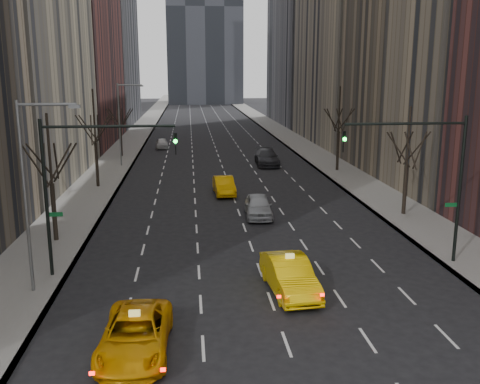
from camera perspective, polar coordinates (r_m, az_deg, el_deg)
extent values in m
cube|color=slate|center=(85.80, -11.24, 5.60)|extent=(4.50, 320.00, 0.15)
cube|color=slate|center=(86.83, 5.14, 5.87)|extent=(4.50, 320.00, 0.15)
cylinder|color=black|center=(34.84, -19.21, -2.02)|extent=(0.28, 0.28, 3.57)
cylinder|color=black|center=(34.10, -19.69, 4.35)|extent=(0.16, 0.16, 4.25)
cylinder|color=black|center=(35.01, -19.02, 3.12)|extent=(0.42, 1.80, 2.52)
cylinder|color=black|center=(34.32, -18.16, 3.00)|extent=(1.74, 0.72, 2.52)
cylinder|color=black|center=(33.54, -18.71, 2.74)|extent=(1.46, 1.25, 2.52)
cylinder|color=black|center=(33.46, -20.17, 2.61)|extent=(0.42, 1.80, 2.52)
cylinder|color=black|center=(34.16, -21.01, 2.74)|extent=(1.74, 0.72, 2.52)
cylinder|color=black|center=(34.92, -20.42, 2.99)|extent=(1.46, 1.25, 2.52)
cylinder|color=black|center=(50.14, -15.02, 2.85)|extent=(0.28, 0.28, 3.99)
cylinder|color=black|center=(49.61, -15.31, 7.83)|extent=(0.16, 0.16, 4.75)
cylinder|color=black|center=(50.52, -14.91, 6.62)|extent=(0.42, 1.80, 2.52)
cylinder|color=black|center=(49.87, -14.26, 6.58)|extent=(1.74, 0.72, 2.52)
cylinder|color=black|center=(49.06, -14.58, 6.47)|extent=(1.46, 1.25, 2.52)
cylinder|color=black|center=(48.90, -15.57, 6.39)|extent=(0.42, 1.80, 2.52)
cylinder|color=black|center=(49.56, -16.22, 6.43)|extent=(1.74, 0.72, 2.52)
cylinder|color=black|center=(50.37, -15.87, 6.55)|extent=(1.46, 1.25, 2.52)
cylinder|color=black|center=(67.81, -12.56, 5.19)|extent=(0.28, 0.28, 3.36)
cylinder|color=black|center=(67.44, -12.72, 8.29)|extent=(0.16, 0.16, 4.00)
cylinder|color=black|center=(68.32, -12.47, 7.71)|extent=(0.42, 1.80, 2.52)
cylinder|color=black|center=(67.70, -11.97, 7.69)|extent=(1.74, 0.72, 2.52)
cylinder|color=black|center=(66.88, -12.18, 7.62)|extent=(1.46, 1.25, 2.52)
cylinder|color=black|center=(66.68, -12.90, 7.57)|extent=(0.42, 1.80, 2.52)
cylinder|color=black|center=(67.32, -13.40, 7.59)|extent=(1.74, 0.72, 2.52)
cylinder|color=black|center=(68.13, -13.18, 7.66)|extent=(1.46, 1.25, 2.52)
cylinder|color=black|center=(40.81, 17.18, 0.22)|extent=(0.28, 0.28, 3.57)
cylinder|color=black|center=(40.18, 17.55, 5.67)|extent=(0.16, 0.16, 4.25)
cylinder|color=black|center=(41.12, 17.20, 4.58)|extent=(0.42, 1.80, 2.52)
cylinder|color=black|center=(40.88, 18.35, 4.46)|extent=(1.74, 0.72, 2.52)
cylinder|color=black|center=(40.05, 18.64, 4.28)|extent=(1.46, 1.25, 2.52)
cylinder|color=black|center=(39.46, 17.73, 4.22)|extent=(0.42, 1.80, 2.52)
cylinder|color=black|center=(39.71, 16.55, 4.35)|extent=(1.74, 0.72, 2.52)
cylinder|color=black|center=(40.55, 16.30, 4.53)|extent=(1.46, 1.25, 2.52)
cylinder|color=black|center=(57.52, 10.39, 4.30)|extent=(0.28, 0.28, 3.99)
cylinder|color=black|center=(57.06, 10.57, 8.64)|extent=(0.16, 0.16, 4.75)
cylinder|color=black|center=(58.00, 10.43, 7.58)|extent=(0.42, 1.80, 2.52)
cylinder|color=black|center=(57.65, 11.22, 7.51)|extent=(1.74, 0.72, 2.52)
cylinder|color=black|center=(56.80, 11.32, 7.43)|extent=(1.46, 1.25, 2.52)
cylinder|color=black|center=(56.29, 10.61, 7.42)|extent=(0.42, 1.80, 2.52)
cylinder|color=black|center=(56.65, 9.81, 7.48)|extent=(1.74, 0.72, 2.52)
cylinder|color=black|center=(57.50, 9.73, 7.56)|extent=(1.46, 1.25, 2.52)
cylinder|color=black|center=(28.38, -19.97, -0.72)|extent=(0.18, 0.18, 8.00)
cylinder|color=black|center=(27.16, -13.86, 6.81)|extent=(6.50, 0.14, 0.14)
imported|color=black|center=(26.98, -6.89, 5.13)|extent=(0.18, 0.22, 1.10)
sphere|color=#0CFF33|center=(26.78, -6.90, 5.40)|extent=(0.20, 0.20, 0.20)
cube|color=#0C5926|center=(28.47, -19.07, -2.28)|extent=(0.70, 0.04, 0.22)
cylinder|color=black|center=(31.01, 22.38, 0.17)|extent=(0.18, 0.18, 8.00)
cylinder|color=black|center=(29.10, 17.27, 6.98)|extent=(6.50, 0.14, 0.14)
imported|color=black|center=(28.11, 11.00, 5.29)|extent=(0.18, 0.22, 1.10)
sphere|color=#0CFF33|center=(27.92, 11.11, 5.55)|extent=(0.20, 0.20, 0.20)
cube|color=#0C5926|center=(31.00, 21.60, -1.28)|extent=(0.70, 0.04, 0.22)
cylinder|color=slate|center=(26.50, -21.94, -0.69)|extent=(0.16, 0.16, 9.00)
cylinder|color=slate|center=(25.57, -19.92, 8.78)|extent=(2.60, 0.14, 0.14)
cube|color=slate|center=(25.30, -17.24, 8.71)|extent=(0.50, 0.22, 0.15)
cylinder|color=slate|center=(60.49, -12.73, 7.00)|extent=(0.16, 0.16, 9.00)
cylinder|color=slate|center=(60.09, -11.68, 11.12)|extent=(2.60, 0.14, 0.14)
cube|color=slate|center=(59.98, -10.51, 11.07)|extent=(0.50, 0.22, 0.15)
imported|color=orange|center=(21.07, -11.11, -14.71)|extent=(2.70, 5.52, 1.51)
imported|color=#F5C105|center=(25.97, 5.30, -8.83)|extent=(2.30, 5.36, 1.72)
imported|color=#A7ABAF|center=(38.99, 1.97, -1.48)|extent=(2.18, 4.83, 1.61)
imported|color=#ECA204|center=(46.05, -1.72, 0.69)|extent=(1.85, 4.74, 1.54)
imported|color=#29292E|center=(60.60, 2.89, 3.71)|extent=(2.66, 6.16, 1.77)
imported|color=silver|center=(74.69, -8.32, 5.15)|extent=(1.79, 4.12, 1.38)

